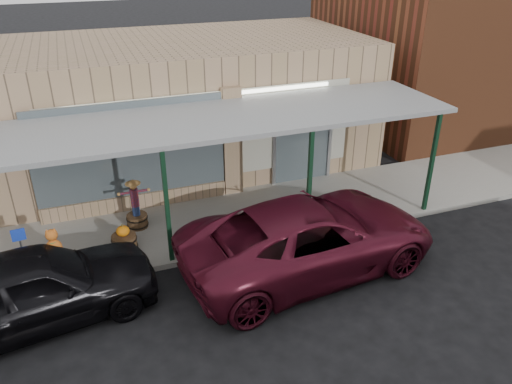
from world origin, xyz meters
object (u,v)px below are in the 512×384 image
object	(u,v)px
barrel_scarecrow	(136,211)
car_maroon	(309,237)
barrel_pumpkin	(124,241)
parked_sedan	(33,288)
handicap_sign	(22,248)

from	to	relation	value
barrel_scarecrow	car_maroon	bearing A→B (deg)	-53.07
barrel_scarecrow	car_maroon	distance (m)	4.73
barrel_scarecrow	barrel_pumpkin	size ratio (longest dim) A/B	1.96
barrel_pumpkin	parked_sedan	distance (m)	2.73
parked_sedan	car_maroon	size ratio (longest dim) A/B	0.83
barrel_pumpkin	parked_sedan	xyz separation A→B (m)	(-1.96, -1.84, 0.43)
barrel_pumpkin	car_maroon	world-z (taller)	car_maroon
barrel_pumpkin	parked_sedan	world-z (taller)	parked_sedan
barrel_scarecrow	barrel_pumpkin	xyz separation A→B (m)	(-0.46, -1.01, -0.22)
parked_sedan	handicap_sign	bearing A→B (deg)	1.71
barrel_scarecrow	parked_sedan	xyz separation A→B (m)	(-2.42, -2.85, 0.21)
parked_sedan	barrel_pumpkin	bearing A→B (deg)	-55.48
barrel_scarecrow	parked_sedan	size ratio (longest dim) A/B	0.27
barrel_scarecrow	barrel_pumpkin	distance (m)	1.13
barrel_pumpkin	handicap_sign	size ratio (longest dim) A/B	0.52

